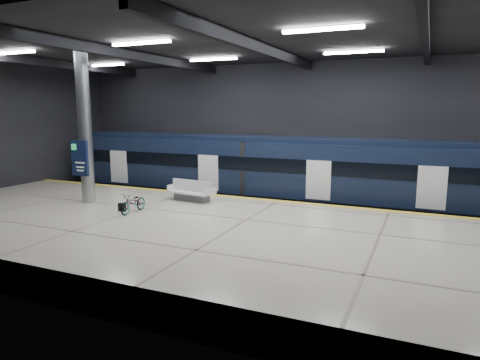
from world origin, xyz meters
The scene contains 10 objects.
ground centered at (0.00, 0.00, 0.00)m, with size 30.00×30.00×0.00m, color black.
room_shell centered at (0.00, 0.00, 5.72)m, with size 30.10×16.10×8.05m.
platform centered at (0.00, -2.50, 0.55)m, with size 30.00×11.00×1.10m, color beige.
safety_strip centered at (0.00, 2.75, 1.11)m, with size 30.00×0.40×0.01m, color gold.
rails centered at (0.00, 5.50, 0.08)m, with size 30.00×1.52×0.16m.
train centered at (0.38, 5.50, 2.06)m, with size 29.40×2.84×3.79m.
bench centered at (-3.75, 1.16, 1.45)m, with size 2.35×1.21×0.99m.
bicycle centered at (-4.79, -1.86, 1.52)m, with size 0.56×1.61×0.85m, color #99999E.
pannier_bag centered at (-5.39, -1.86, 1.28)m, with size 0.30×0.18×0.35m, color black.
info_column centered at (-8.00, -1.03, 4.46)m, with size 0.90×0.78×6.90m.
Camera 1 is at (6.34, -15.99, 5.39)m, focal length 32.00 mm.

